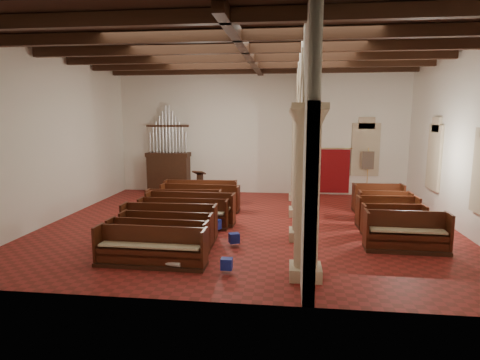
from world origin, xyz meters
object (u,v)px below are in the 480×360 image
object	(u,v)px
processional_banner	(367,180)
aisle_pew_0	(406,238)
lectern	(200,186)
pipe_organ	(169,165)
nave_pew_0	(151,253)

from	to	relation	value
processional_banner	aisle_pew_0	world-z (taller)	processional_banner
lectern	aisle_pew_0	size ratio (longest dim) A/B	0.56
pipe_organ	nave_pew_0	size ratio (longest dim) A/B	1.52
processional_banner	nave_pew_0	xyz separation A→B (m)	(-7.15, -9.67, -0.46)
lectern	nave_pew_0	world-z (taller)	lectern
pipe_organ	nave_pew_0	xyz separation A→B (m)	(2.41, -9.67, -1.04)
pipe_organ	processional_banner	world-z (taller)	pipe_organ
pipe_organ	nave_pew_0	bearing A→B (deg)	-75.99
pipe_organ	lectern	distance (m)	2.29
lectern	processional_banner	distance (m)	7.83
pipe_organ	aisle_pew_0	size ratio (longest dim) A/B	1.91
pipe_organ	processional_banner	size ratio (longest dim) A/B	1.89
processional_banner	lectern	bearing A→B (deg)	-163.06
lectern	pipe_organ	bearing A→B (deg)	161.06
pipe_organ	aisle_pew_0	bearing A→B (deg)	-39.97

